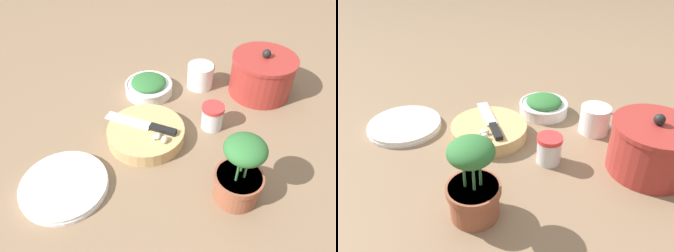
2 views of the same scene
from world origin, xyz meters
The scene contains 10 objects.
ground_plane centered at (0.00, 0.00, 0.00)m, with size 5.00×5.00×0.00m, color #7F664C.
cutting_board centered at (0.06, -0.07, 0.02)m, with size 0.23×0.23×0.04m.
chef_knife centered at (0.05, -0.08, 0.05)m, with size 0.04×0.23×0.01m.
garlic_cloves centered at (0.09, -0.01, 0.05)m, with size 0.04×0.05×0.02m.
herb_bowl centered at (-0.15, -0.15, 0.03)m, with size 0.16×0.16×0.06m.
spice_jar centered at (-0.06, 0.10, 0.04)m, with size 0.07×0.07×0.08m.
coffee_mug centered at (-0.26, 0.00, 0.04)m, with size 0.12×0.09×0.09m.
plate_stack centered at (0.31, -0.20, 0.01)m, with size 0.23×0.23×0.02m.
stock_pot centered at (-0.29, 0.21, 0.07)m, with size 0.22×0.22×0.17m.
potted_herb centered at (0.17, 0.22, 0.09)m, with size 0.12×0.12×0.20m.
Camera 1 is at (0.69, 0.24, 0.70)m, focal length 35.00 mm.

